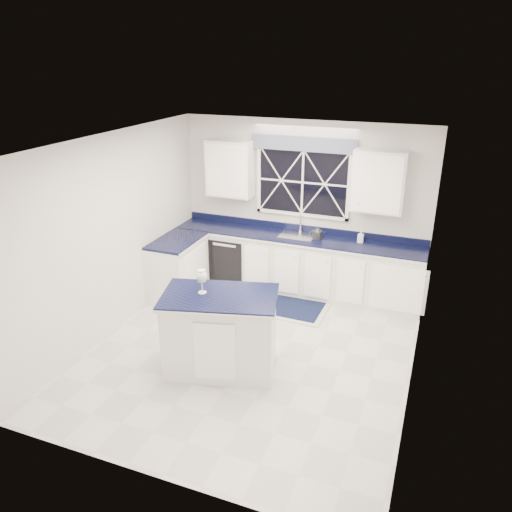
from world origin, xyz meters
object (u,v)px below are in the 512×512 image
at_px(soap_bottle, 361,236).
at_px(island, 221,332).
at_px(kettle, 317,234).
at_px(dishwasher, 233,258).
at_px(wine_glass, 202,277).
at_px(faucet, 300,223).

bearing_deg(soap_bottle, island, -115.52).
height_order(kettle, soap_bottle, soap_bottle).
relative_size(dishwasher, wine_glass, 2.80).
bearing_deg(kettle, soap_bottle, -14.87).
bearing_deg(kettle, dishwasher, 157.82).
relative_size(kettle, soap_bottle, 1.28).
xyz_separation_m(kettle, wine_glass, (-0.76, -2.44, 0.18)).
xyz_separation_m(dishwasher, kettle, (1.43, 0.01, 0.61)).
xyz_separation_m(faucet, kettle, (0.33, -0.18, -0.07)).
distance_m(kettle, soap_bottle, 0.66).
relative_size(dishwasher, island, 0.54).
bearing_deg(soap_bottle, dishwasher, -177.13).
bearing_deg(wine_glass, faucet, 80.74).
xyz_separation_m(faucet, wine_glass, (-0.43, -2.62, 0.11)).
relative_size(island, kettle, 6.21).
xyz_separation_m(dishwasher, soap_bottle, (2.09, 0.10, 0.62)).
distance_m(faucet, wine_glass, 2.65).
relative_size(dishwasher, kettle, 3.37).
bearing_deg(dishwasher, soap_bottle, 2.87).
relative_size(island, wine_glass, 5.15).
bearing_deg(faucet, soap_bottle, -5.20).
bearing_deg(dishwasher, kettle, 0.55).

